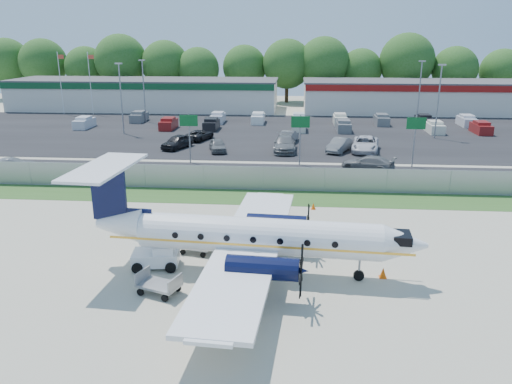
# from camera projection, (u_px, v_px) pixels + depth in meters

# --- Properties ---
(ground) EXTENTS (170.00, 170.00, 0.00)m
(ground) POSITION_uv_depth(u_px,v_px,m) (248.00, 262.00, 28.01)
(ground) COLOR #B7B19B
(ground) RESTS_ON ground
(grass_verge) EXTENTS (170.00, 4.00, 0.02)m
(grass_verge) POSITION_uv_depth(u_px,v_px,m) (262.00, 197.00, 39.44)
(grass_verge) COLOR #2D561E
(grass_verge) RESTS_ON ground
(access_road) EXTENTS (170.00, 8.00, 0.02)m
(access_road) POSITION_uv_depth(u_px,v_px,m) (267.00, 174.00, 46.11)
(access_road) COLOR black
(access_road) RESTS_ON ground
(parking_lot) EXTENTS (170.00, 32.00, 0.02)m
(parking_lot) POSITION_uv_depth(u_px,v_px,m) (276.00, 133.00, 66.11)
(parking_lot) COLOR black
(parking_lot) RESTS_ON ground
(perimeter_fence) EXTENTS (120.00, 0.06, 1.99)m
(perimeter_fence) POSITION_uv_depth(u_px,v_px,m) (264.00, 179.00, 41.05)
(perimeter_fence) COLOR gray
(perimeter_fence) RESTS_ON ground
(building_west) EXTENTS (46.40, 12.40, 5.24)m
(building_west) POSITION_uv_depth(u_px,v_px,m) (146.00, 94.00, 88.08)
(building_west) COLOR silver
(building_west) RESTS_ON ground
(building_east) EXTENTS (44.40, 12.40, 5.24)m
(building_east) POSITION_uv_depth(u_px,v_px,m) (435.00, 97.00, 84.32)
(building_east) COLOR silver
(building_east) RESTS_ON ground
(sign_left) EXTENTS (1.80, 0.26, 5.00)m
(sign_left) POSITION_uv_depth(u_px,v_px,m) (189.00, 127.00, 49.37)
(sign_left) COLOR gray
(sign_left) RESTS_ON ground
(sign_mid) EXTENTS (1.80, 0.26, 5.00)m
(sign_mid) POSITION_uv_depth(u_px,v_px,m) (300.00, 129.00, 48.54)
(sign_mid) COLOR gray
(sign_mid) RESTS_ON ground
(sign_right) EXTENTS (1.80, 0.26, 5.00)m
(sign_right) POSITION_uv_depth(u_px,v_px,m) (415.00, 130.00, 47.72)
(sign_right) COLOR gray
(sign_right) RESTS_ON ground
(flagpole_west) EXTENTS (1.06, 0.12, 10.00)m
(flagpole_west) POSITION_uv_depth(u_px,v_px,m) (61.00, 79.00, 81.44)
(flagpole_west) COLOR white
(flagpole_west) RESTS_ON ground
(flagpole_east) EXTENTS (1.06, 0.12, 10.00)m
(flagpole_east) POSITION_uv_depth(u_px,v_px,m) (90.00, 79.00, 81.06)
(flagpole_east) COLOR white
(flagpole_east) RESTS_ON ground
(light_pole_nw) EXTENTS (0.90, 0.35, 9.09)m
(light_pole_nw) POSITION_uv_depth(u_px,v_px,m) (121.00, 94.00, 64.17)
(light_pole_nw) COLOR gray
(light_pole_nw) RESTS_ON ground
(light_pole_ne) EXTENTS (0.90, 0.35, 9.09)m
(light_pole_ne) POSITION_uv_depth(u_px,v_px,m) (439.00, 96.00, 61.16)
(light_pole_ne) COLOR gray
(light_pole_ne) RESTS_ON ground
(light_pole_sw) EXTENTS (0.90, 0.35, 9.09)m
(light_pole_sw) POSITION_uv_depth(u_px,v_px,m) (144.00, 87.00, 73.69)
(light_pole_sw) COLOR gray
(light_pole_sw) RESTS_ON ground
(light_pole_se) EXTENTS (0.90, 0.35, 9.09)m
(light_pole_se) POSITION_uv_depth(u_px,v_px,m) (420.00, 89.00, 70.69)
(light_pole_se) COLOR gray
(light_pole_se) RESTS_ON ground
(tree_line) EXTENTS (112.00, 6.00, 14.00)m
(tree_line) POSITION_uv_depth(u_px,v_px,m) (283.00, 102.00, 98.50)
(tree_line) COLOR #245117
(tree_line) RESTS_ON ground
(aircraft) EXTENTS (18.22, 17.95, 5.62)m
(aircraft) POSITION_uv_depth(u_px,v_px,m) (251.00, 235.00, 26.11)
(aircraft) COLOR white
(aircraft) RESTS_ON ground
(pushback_tug) EXTENTS (2.63, 2.02, 1.34)m
(pushback_tug) POSITION_uv_depth(u_px,v_px,m) (158.00, 256.00, 27.32)
(pushback_tug) COLOR white
(pushback_tug) RESTS_ON ground
(baggage_cart_near) EXTENTS (2.03, 1.50, 0.96)m
(baggage_cart_near) POSITION_uv_depth(u_px,v_px,m) (196.00, 246.00, 29.16)
(baggage_cart_near) COLOR gray
(baggage_cart_near) RESTS_ON ground
(baggage_cart_far) EXTENTS (2.33, 1.85, 1.07)m
(baggage_cart_far) POSITION_uv_depth(u_px,v_px,m) (159.00, 284.00, 24.47)
(baggage_cart_far) COLOR gray
(baggage_cart_far) RESTS_ON ground
(cone_nose) EXTENTS (0.39, 0.39, 0.56)m
(cone_nose) POSITION_uv_depth(u_px,v_px,m) (383.00, 273.00, 26.18)
(cone_nose) COLOR #D55006
(cone_nose) RESTS_ON ground
(cone_starboard_wing) EXTENTS (0.34, 0.34, 0.48)m
(cone_starboard_wing) POSITION_uv_depth(u_px,v_px,m) (313.00, 206.00, 36.68)
(cone_starboard_wing) COLOR #D55006
(cone_starboard_wing) RESTS_ON ground
(road_car_west) EXTENTS (4.38, 2.66, 1.36)m
(road_car_west) POSITION_uv_depth(u_px,v_px,m) (14.00, 173.00, 46.73)
(road_car_west) COLOR #595B5E
(road_car_west) RESTS_ON ground
(road_car_mid) EXTENTS (5.41, 3.79, 1.45)m
(road_car_mid) POSITION_uv_depth(u_px,v_px,m) (367.00, 171.00, 47.36)
(road_car_mid) COLOR #595B5E
(road_car_mid) RESTS_ON ground
(parked_car_a) EXTENTS (3.41, 4.92, 1.56)m
(parked_car_a) POSITION_uv_depth(u_px,v_px,m) (178.00, 149.00, 56.97)
(parked_car_a) COLOR black
(parked_car_a) RESTS_ON ground
(parked_car_b) EXTENTS (2.62, 4.39, 1.40)m
(parked_car_b) POSITION_uv_depth(u_px,v_px,m) (218.00, 151.00, 55.48)
(parked_car_b) COLOR #595B5E
(parked_car_b) RESTS_ON ground
(parked_car_c) EXTENTS (2.42, 5.86, 1.69)m
(parked_car_c) POSITION_uv_depth(u_px,v_px,m) (285.00, 151.00, 55.57)
(parked_car_c) COLOR #595B5E
(parked_car_c) RESTS_ON ground
(parked_car_d) EXTENTS (3.37, 4.81, 1.50)m
(parked_car_d) POSITION_uv_depth(u_px,v_px,m) (339.00, 152.00, 55.33)
(parked_car_d) COLOR #595B5E
(parked_car_d) RESTS_ON ground
(parked_car_e) EXTENTS (3.73, 6.36, 1.66)m
(parked_car_e) POSITION_uv_depth(u_px,v_px,m) (365.00, 151.00, 55.47)
(parked_car_e) COLOR silver
(parked_car_e) RESTS_ON ground
(parked_car_f) EXTENTS (3.44, 5.04, 1.28)m
(parked_car_f) POSITION_uv_depth(u_px,v_px,m) (200.00, 140.00, 61.75)
(parked_car_f) COLOR black
(parked_car_f) RESTS_ON ground
(parked_car_g) EXTENTS (2.46, 4.58, 1.43)m
(parked_car_g) POSITION_uv_depth(u_px,v_px,m) (289.00, 142.00, 60.54)
(parked_car_g) COLOR #595B5E
(parked_car_g) RESTS_ON ground
(far_parking_rows) EXTENTS (56.00, 10.00, 1.60)m
(far_parking_rows) POSITION_uv_depth(u_px,v_px,m) (278.00, 127.00, 70.88)
(far_parking_rows) COLOR gray
(far_parking_rows) RESTS_ON ground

